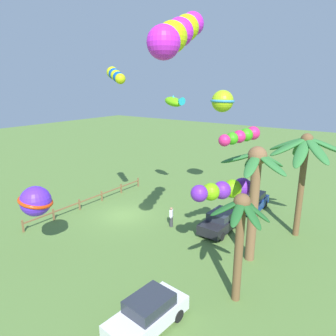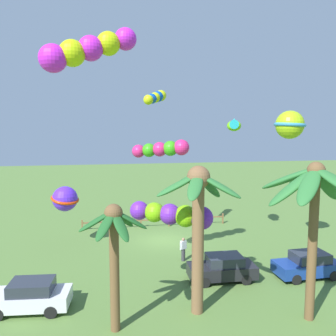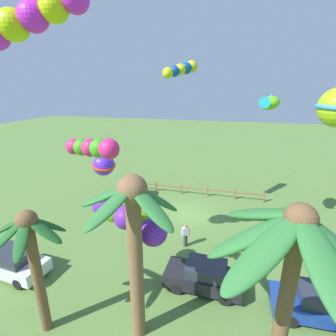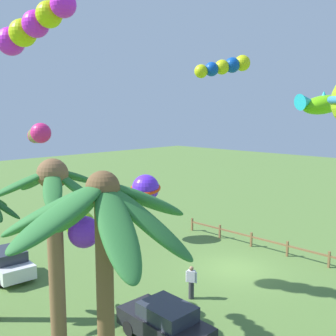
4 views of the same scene
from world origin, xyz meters
name	(u,v)px [view 2 (image 2 of 4)]	position (x,y,z in m)	size (l,w,h in m)	color
ground_plane	(163,240)	(0.00, 0.00, 0.00)	(120.00, 120.00, 0.00)	#567A38
palm_tree_0	(114,240)	(4.16, 11.76, 4.11)	(3.00, 2.70, 5.69)	brown
palm_tree_1	(314,195)	(-4.75, 12.45, 5.92)	(4.58, 5.21, 7.40)	brown
palm_tree_2	(198,208)	(0.20, 10.93, 5.14)	(3.99, 4.20, 7.16)	brown
rail_fence	(155,220)	(0.11, -3.90, 0.59)	(12.92, 0.12, 0.95)	brown
parked_car_0	(30,296)	(8.20, 9.34, 0.75)	(4.04, 2.05, 1.51)	silver
parked_car_1	(222,268)	(-2.18, 7.76, 0.75)	(3.96, 1.85, 1.51)	black
parked_car_2	(308,265)	(-7.36, 8.25, 0.75)	(3.95, 1.83, 1.51)	navy
spectator_0	(183,249)	(-0.60, 4.41, 0.81)	(0.51, 0.37, 1.59)	#38383D
kite_ball_0	(65,199)	(7.44, -0.08, 3.63)	(2.89, 2.89, 1.87)	#5827E4
kite_tube_1	(174,215)	(1.06, 9.43, 4.50)	(4.06, 2.41, 1.27)	#6824B9
kite_tube_2	(156,97)	(0.64, 0.42, 11.15)	(2.00, 2.75, 1.26)	#C1D114
kite_fish_3	(234,125)	(-5.12, 1.51, 9.09)	(1.77, 2.58, 1.09)	#69CB11
kite_tube_4	(86,50)	(5.25, 8.82, 12.61)	(4.62, 2.03, 2.43)	#D323DA
kite_ball_5	(290,125)	(-7.83, 4.73, 9.10)	(2.31, 2.30, 1.90)	#9DC917
kite_tube_6	(162,149)	(1.83, 10.55, 7.92)	(2.56, 1.43, 0.87)	#DF2371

